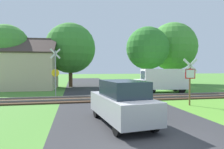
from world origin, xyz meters
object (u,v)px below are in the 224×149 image
(stop_sign_near, at_px, (190,78))
(tree_far, at_px, (173,47))
(parked_car, at_px, (122,102))
(tree_right, at_px, (148,48))
(tree_center, at_px, (70,48))
(house, at_px, (21,70))
(crossing_sign_far, at_px, (55,70))
(tree_left, at_px, (7,47))
(mail_truck, at_px, (162,79))

(stop_sign_near, bearing_deg, tree_far, -100.71)
(tree_far, distance_m, parked_car, 23.74)
(stop_sign_near, bearing_deg, tree_right, -86.07)
(stop_sign_near, distance_m, tree_center, 16.35)
(house, bearing_deg, stop_sign_near, -41.95)
(tree_center, bearing_deg, parked_car, -82.65)
(house, distance_m, tree_center, 6.26)
(crossing_sign_far, relative_size, house, 0.49)
(crossing_sign_far, xyz_separation_m, tree_left, (-5.69, 6.37, 2.43))
(tree_far, height_order, mail_truck, tree_far)
(crossing_sign_far, distance_m, tree_far, 19.20)
(tree_far, bearing_deg, stop_sign_near, -114.67)
(tree_far, distance_m, mail_truck, 12.24)
(crossing_sign_far, distance_m, house, 7.40)
(tree_right, xyz_separation_m, parked_car, (-7.39, -16.29, -3.97))
(tree_center, distance_m, parked_car, 18.03)
(house, height_order, parked_car, house)
(parked_car, bearing_deg, tree_center, 89.24)
(tree_right, bearing_deg, mail_truck, -98.42)
(tree_right, distance_m, mail_truck, 7.41)
(tree_right, xyz_separation_m, tree_left, (-16.48, -0.40, -0.25))
(tree_center, relative_size, mail_truck, 1.56)
(stop_sign_near, xyz_separation_m, tree_far, (7.53, 16.40, 3.83))
(tree_right, bearing_deg, tree_far, 32.23)
(mail_truck, bearing_deg, parked_car, 152.25)
(tree_center, xyz_separation_m, parked_car, (2.25, -17.46, -3.90))
(tree_center, distance_m, tree_right, 9.72)
(tree_right, distance_m, tree_far, 6.20)
(tree_center, distance_m, tree_far, 15.02)
(mail_truck, bearing_deg, stop_sign_near, 173.76)
(tree_left, relative_size, mail_truck, 1.41)
(stop_sign_near, xyz_separation_m, house, (-12.68, 12.43, 0.43))
(stop_sign_near, distance_m, parked_car, 6.04)
(stop_sign_near, height_order, tree_center, tree_center)
(house, xyz_separation_m, tree_right, (15.00, 0.68, 2.74))
(tree_right, bearing_deg, crossing_sign_far, -147.90)
(stop_sign_near, distance_m, tree_left, 19.25)
(tree_right, relative_size, mail_truck, 1.50)
(stop_sign_near, relative_size, mail_truck, 0.57)
(stop_sign_near, distance_m, crossing_sign_far, 10.59)
(crossing_sign_far, bearing_deg, tree_right, 20.83)
(tree_center, bearing_deg, tree_right, -6.94)
(tree_far, bearing_deg, house, -168.90)
(stop_sign_near, bearing_deg, tree_left, -27.94)
(tree_far, bearing_deg, tree_center, -171.90)
(parked_car, bearing_deg, tree_right, 57.48)
(stop_sign_near, height_order, tree_right, tree_right)
(mail_truck, bearing_deg, house, 73.20)
(tree_left, bearing_deg, mail_truck, -21.07)
(tree_right, bearing_deg, parked_car, -114.40)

